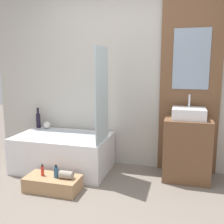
# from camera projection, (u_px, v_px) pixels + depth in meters

# --- Properties ---
(ground_plane) EXTENTS (12.00, 12.00, 0.00)m
(ground_plane) POSITION_uv_depth(u_px,v_px,m) (92.00, 224.00, 2.44)
(ground_plane) COLOR slate
(wall_tiled_back) EXTENTS (4.20, 0.06, 2.60)m
(wall_tiled_back) POSITION_uv_depth(u_px,v_px,m) (128.00, 76.00, 3.71)
(wall_tiled_back) COLOR #B7B2A8
(wall_tiled_back) RESTS_ON ground_plane
(wall_wood_accent) EXTENTS (0.78, 0.04, 2.60)m
(wall_wood_accent) POSITION_uv_depth(u_px,v_px,m) (190.00, 76.00, 3.44)
(wall_wood_accent) COLOR brown
(wall_wood_accent) RESTS_ON ground_plane
(bathtub) EXTENTS (1.30, 0.80, 0.49)m
(bathtub) POSITION_uv_depth(u_px,v_px,m) (63.00, 152.00, 3.69)
(bathtub) COLOR white
(bathtub) RESTS_ON ground_plane
(glass_shower_screen) EXTENTS (0.01, 0.50, 1.19)m
(glass_shower_screen) POSITION_uv_depth(u_px,v_px,m) (102.00, 95.00, 3.26)
(glass_shower_screen) COLOR silver
(glass_shower_screen) RESTS_ON bathtub
(wooden_step_bench) EXTENTS (0.65, 0.32, 0.17)m
(wooden_step_bench) POSITION_uv_depth(u_px,v_px,m) (53.00, 184.00, 3.08)
(wooden_step_bench) COLOR #A87F56
(wooden_step_bench) RESTS_ON ground_plane
(vanity_cabinet) EXTENTS (0.58, 0.48, 0.80)m
(vanity_cabinet) POSITION_uv_depth(u_px,v_px,m) (187.00, 149.00, 3.36)
(vanity_cabinet) COLOR brown
(vanity_cabinet) RESTS_ON ground_plane
(sink) EXTENTS (0.41, 0.34, 0.30)m
(sink) POSITION_uv_depth(u_px,v_px,m) (189.00, 113.00, 3.28)
(sink) COLOR white
(sink) RESTS_ON vanity_cabinet
(vase_tall_dark) EXTENTS (0.06, 0.06, 0.31)m
(vase_tall_dark) POSITION_uv_depth(u_px,v_px,m) (38.00, 120.00, 4.07)
(vase_tall_dark) COLOR black
(vase_tall_dark) RESTS_ON bathtub
(vase_round_light) EXTENTS (0.11, 0.11, 0.11)m
(vase_round_light) POSITION_uv_depth(u_px,v_px,m) (47.00, 125.00, 4.02)
(vase_round_light) COLOR silver
(vase_round_light) RESTS_ON bathtub
(bottle_soap_primary) EXTENTS (0.04, 0.04, 0.14)m
(bottle_soap_primary) POSITION_uv_depth(u_px,v_px,m) (42.00, 171.00, 3.09)
(bottle_soap_primary) COLOR red
(bottle_soap_primary) RESTS_ON wooden_step_bench
(bottle_soap_secondary) EXTENTS (0.06, 0.06, 0.15)m
(bottle_soap_secondary) POSITION_uv_depth(u_px,v_px,m) (56.00, 172.00, 3.04)
(bottle_soap_secondary) COLOR #2D567A
(bottle_soap_secondary) RESTS_ON wooden_step_bench
(towel_roll) EXTENTS (0.16, 0.09, 0.09)m
(towel_roll) POSITION_uv_depth(u_px,v_px,m) (66.00, 175.00, 3.01)
(towel_roll) COLOR gray
(towel_roll) RESTS_ON wooden_step_bench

